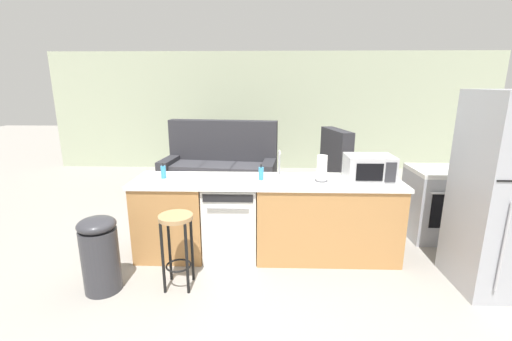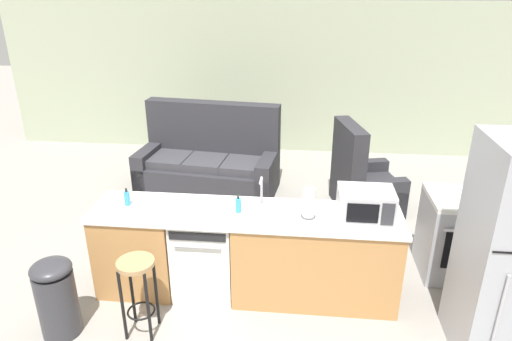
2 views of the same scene
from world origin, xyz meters
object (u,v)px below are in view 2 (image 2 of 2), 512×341
Objects in this scene: trash_bin at (56,297)px; stove_range at (461,235)px; paper_towel_roll at (309,203)px; dish_soap_bottle at (127,198)px; dishwasher at (205,253)px; soap_bottle at (238,205)px; kettle at (493,195)px; microwave at (366,204)px; couch at (210,163)px; bar_stool at (138,281)px; armchair at (361,184)px.

stove_range is at bearing 19.04° from trash_bin.
paper_towel_roll is (-1.61, -0.58, 0.59)m from stove_range.
dishwasher is at bearing -1.80° from dish_soap_bottle.
kettle is (2.43, 0.43, 0.01)m from soap_bottle.
microwave reaches higher than dish_soap_bottle.
dish_soap_bottle is at bearing 178.07° from paper_towel_roll.
couch reaches higher than dishwasher.
armchair is at bearing 50.51° from bar_stool.
couch is at bearing 77.01° from trash_bin.
microwave reaches higher than dishwasher.
kettle is 1.97m from armchair.
microwave is 2.25m from dish_soap_bottle.
dishwasher is 1.38m from trash_bin.
kettle reaches higher than dish_soap_bottle.
microwave reaches higher than bar_stool.
stove_range is at bearing -31.41° from couch.
couch is at bearing 82.45° from dish_soap_bottle.
dishwasher is 1.14× the size of trash_bin.
couch is at bearing 148.30° from kettle.
bar_stool is 0.74m from trash_bin.
stove_range reaches higher than dishwasher.
trash_bin is at bearing -163.39° from kettle.
paper_towel_roll is 1.60× the size of dish_soap_bottle.
microwave is 0.68× the size of bar_stool.
paper_towel_roll reaches higher than dishwasher.
dish_soap_bottle is (-3.35, -0.52, 0.52)m from stove_range.
bar_stool is at bearing -156.27° from paper_towel_roll.
paper_towel_roll is 2.25m from armchair.
microwave is 1.34m from kettle.
trash_bin is (-0.41, -0.77, -0.59)m from dish_soap_bottle.
kettle is (2.77, 0.42, 0.56)m from dishwasher.
microwave is 2.84× the size of dish_soap_bottle.
soap_bottle is (-0.65, 0.03, -0.07)m from paper_towel_roll.
bar_stool is 1.00× the size of trash_bin.
trash_bin is (-1.50, -0.74, -0.59)m from soap_bottle.
kettle is 3.81m from couch.
dish_soap_bottle is 0.24× the size of trash_bin.
kettle is at bearing 10.07° from soap_bottle.
paper_towel_roll is 2.36m from trash_bin.
couch is at bearing 168.84° from armchair.
bar_stool is (-1.95, -0.67, -0.50)m from microwave.
kettle is 0.10× the size of couch.
paper_towel_roll is 1.65m from bar_stool.
bar_stool is at bearing -129.49° from armchair.
bar_stool is at bearing -139.99° from soap_bottle.
kettle is at bearing 18.51° from microwave.
dishwasher is 2.63m from armchair.
paper_towel_roll is 1.74m from dish_soap_bottle.
stove_range is 5.11× the size of soap_bottle.
bar_stool is (-3.05, -1.22, 0.08)m from stove_range.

